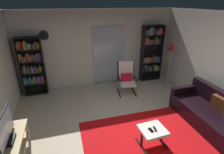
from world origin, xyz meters
The scene contains 15 objects.
ground_plane centered at (0.00, 0.00, 0.00)m, with size 7.02×7.02×0.00m, color beige.
wall_back centered at (0.00, 2.90, 1.30)m, with size 5.60×0.06×2.60m, color silver.
glass_door_panel centered at (0.36, 2.83, 1.05)m, with size 1.10×0.01×2.00m, color silver.
area_rug centered at (0.32, -0.26, 0.00)m, with size 2.66×1.91×0.01m, color red.
tv_stand centered at (-2.29, -0.19, 0.35)m, with size 0.45×1.24×0.54m.
television centered at (-2.29, -0.17, 0.79)m, with size 0.20×0.83×0.54m.
bookshelf_near_tv centered at (-2.17, 2.66, 1.00)m, with size 0.70×0.30×1.86m.
bookshelf_near_sofa centered at (1.94, 2.70, 1.09)m, with size 0.76×0.30×2.05m.
leather_sofa centered at (2.12, -0.20, 0.30)m, with size 0.87×1.93×0.83m.
lounge_armchair centered at (0.71, 1.94, 0.53)m, with size 0.65×0.73×1.02m.
ottoman centered at (0.41, -0.44, 0.34)m, with size 0.54×0.50×0.41m.
tv_remote centered at (0.45, -0.46, 0.42)m, with size 0.04×0.14×0.02m, color black.
cell_phone centered at (0.35, -0.47, 0.41)m, with size 0.07×0.14×0.01m, color black.
floor_lamp_by_shelf centered at (2.25, 1.90, 1.31)m, with size 0.22×0.22×1.61m.
wall_clock centered at (-1.71, 2.82, 1.85)m, with size 0.29×0.03×0.29m.
Camera 1 is at (-1.18, -2.93, 2.81)m, focal length 27.79 mm.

